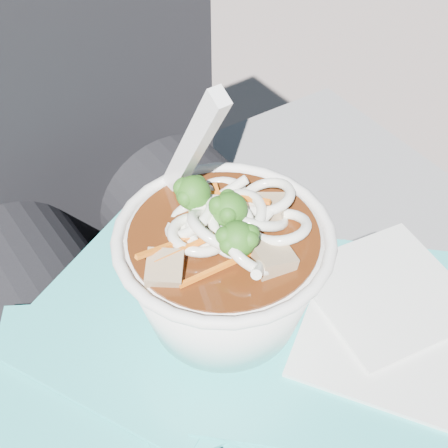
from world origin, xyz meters
TOP-DOWN VIEW (x-y plane):
  - stone_ledge at (0.00, 0.15)m, footprint 1.02×0.53m
  - lap at (0.00, 0.00)m, footprint 0.36×0.48m
  - person_body at (0.00, 0.09)m, footprint 0.34×0.94m
  - plastic_bag at (0.02, -0.05)m, footprint 0.42×0.37m
  - napkins at (0.11, -0.10)m, footprint 0.18×0.18m
  - udon_bowl at (0.01, -0.01)m, footprint 0.19×0.19m

SIDE VIEW (x-z plane):
  - stone_ledge at x=0.00m, z-range 0.00..0.42m
  - lap at x=0.00m, z-range 0.42..0.58m
  - person_body at x=0.00m, z-range 0.04..1.02m
  - plastic_bag at x=0.02m, z-range 0.58..0.60m
  - napkins at x=0.11m, z-range 0.60..0.61m
  - udon_bowl at x=0.01m, z-range 0.56..0.76m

